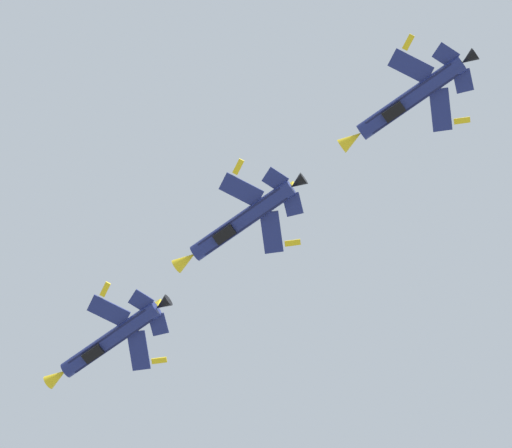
% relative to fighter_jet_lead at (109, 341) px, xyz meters
% --- Properties ---
extents(fighter_jet_lead, '(12.33, 12.94, 4.37)m').
position_rel_fighter_jet_lead_xyz_m(fighter_jet_lead, '(0.00, 0.00, 0.00)').
color(fighter_jet_lead, navy).
extents(fighter_jet_left_wing, '(12.31, 12.94, 4.38)m').
position_rel_fighter_jet_lead_xyz_m(fighter_jet_left_wing, '(10.44, -16.06, -1.11)').
color(fighter_jet_left_wing, navy).
extents(fighter_jet_right_wing, '(12.33, 12.94, 4.38)m').
position_rel_fighter_jet_lead_xyz_m(fighter_jet_right_wing, '(23.87, -31.79, 0.04)').
color(fighter_jet_right_wing, navy).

